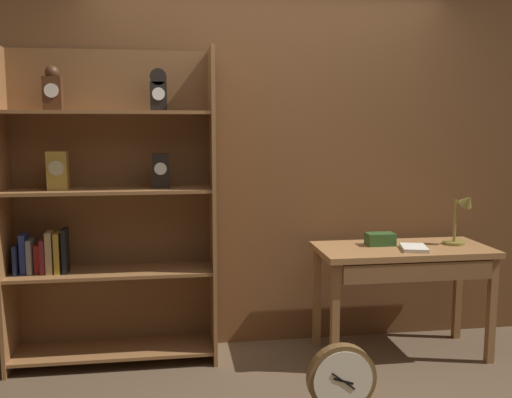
% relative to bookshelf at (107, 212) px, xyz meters
% --- Properties ---
extents(back_wood_panel, '(4.80, 0.05, 2.60)m').
position_rel_bookshelf_xyz_m(back_wood_panel, '(1.12, 0.20, 0.28)').
color(back_wood_panel, brown).
rests_on(back_wood_panel, ground).
extents(bookshelf, '(1.35, 0.38, 2.08)m').
position_rel_bookshelf_xyz_m(bookshelf, '(0.00, 0.00, 0.00)').
color(bookshelf, brown).
rests_on(bookshelf, ground).
extents(workbench, '(1.18, 0.55, 0.76)m').
position_rel_bookshelf_xyz_m(workbench, '(1.98, -0.23, -0.36)').
color(workbench, '#9E6B3D').
rests_on(workbench, ground).
extents(desk_lamp, '(0.20, 0.20, 0.37)m').
position_rel_bookshelf_xyz_m(desk_lamp, '(2.40, -0.20, -0.07)').
color(desk_lamp, olive).
rests_on(desk_lamp, workbench).
extents(toolbox_small, '(0.19, 0.12, 0.08)m').
position_rel_bookshelf_xyz_m(toolbox_small, '(1.84, -0.13, -0.21)').
color(toolbox_small, '#2D5123').
rests_on(toolbox_small, workbench).
extents(open_repair_manual, '(0.21, 0.25, 0.02)m').
position_rel_bookshelf_xyz_m(open_repair_manual, '(2.01, -0.30, -0.24)').
color(open_repair_manual, silver).
rests_on(open_repair_manual, workbench).
extents(round_clock_large, '(0.38, 0.11, 0.42)m').
position_rel_bookshelf_xyz_m(round_clock_large, '(1.32, -0.99, -0.81)').
color(round_clock_large, brown).
rests_on(round_clock_large, ground).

